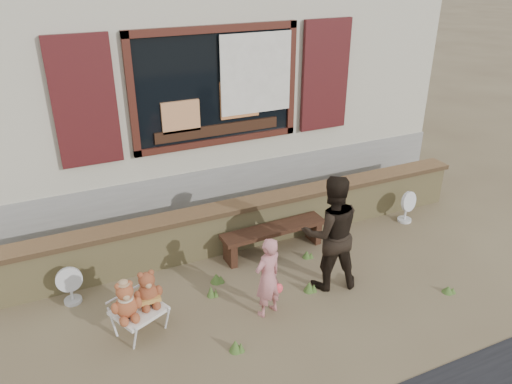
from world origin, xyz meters
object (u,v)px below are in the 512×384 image
bench (274,234)px  adult (331,233)px  child (268,277)px  folding_chair (139,312)px  teddy_bear_right (147,287)px  teddy_bear_left (126,299)px

bench → adult: bearing=-75.4°
child → folding_chair: bearing=-28.7°
teddy_bear_right → folding_chair: bearing=-180.0°
teddy_bear_right → teddy_bear_left: bearing=-180.0°
teddy_bear_left → child: child is taller
folding_chair → adult: (2.34, -0.10, 0.46)m
bench → teddy_bear_right: size_ratio=3.52×
bench → folding_chair: (-2.06, -0.86, 0.00)m
bench → teddy_bear_right: bearing=-159.2°
bench → teddy_bear_left: 2.39m
teddy_bear_left → teddy_bear_right: (0.26, 0.11, -0.01)m
folding_chair → teddy_bear_right: size_ratio=1.50×
teddy_bear_right → child: 1.33m
adult → teddy_bear_left: bearing=13.4°
teddy_bear_left → child: 1.55m
bench → teddy_bear_left: teddy_bear_left is taller
folding_chair → adult: bearing=-26.5°
folding_chair → teddy_bear_left: teddy_bear_left is taller
folding_chair → teddy_bear_left: size_ratio=1.46×
teddy_bear_left → adult: bearing=-25.1°
adult → teddy_bear_right: bearing=10.3°
teddy_bear_right → adult: 2.23m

